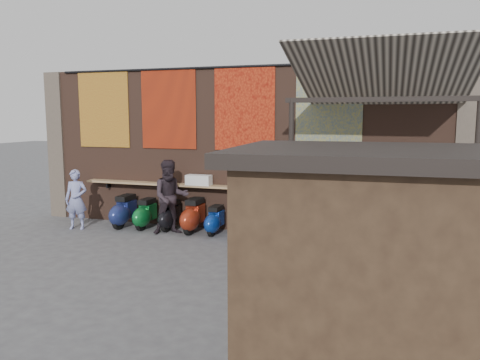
% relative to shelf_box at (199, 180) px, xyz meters
% --- Properties ---
extents(ground, '(70.00, 70.00, 0.00)m').
position_rel_shelf_box_xyz_m(ground, '(0.82, -2.30, -1.25)').
color(ground, '#474749').
rests_on(ground, ground).
extents(brick_wall, '(10.00, 0.40, 4.00)m').
position_rel_shelf_box_xyz_m(brick_wall, '(0.82, 0.40, 0.75)').
color(brick_wall, brown).
rests_on(brick_wall, ground).
extents(pier_left, '(0.50, 0.50, 4.00)m').
position_rel_shelf_box_xyz_m(pier_left, '(-4.38, 0.40, 0.75)').
color(pier_left, '#4C4238').
rests_on(pier_left, ground).
extents(pier_right, '(0.50, 0.50, 4.00)m').
position_rel_shelf_box_xyz_m(pier_right, '(6.02, 0.40, 0.75)').
color(pier_right, '#4C4238').
rests_on(pier_right, ground).
extents(eating_counter, '(8.00, 0.32, 0.05)m').
position_rel_shelf_box_xyz_m(eating_counter, '(0.82, 0.03, -0.15)').
color(eating_counter, '#9E7A51').
rests_on(eating_counter, brick_wall).
extents(shelf_box, '(0.63, 0.27, 0.25)m').
position_rel_shelf_box_xyz_m(shelf_box, '(0.00, 0.00, 0.00)').
color(shelf_box, white).
rests_on(shelf_box, eating_counter).
extents(tapestry_redgold, '(1.50, 0.02, 2.00)m').
position_rel_shelf_box_xyz_m(tapestry_redgold, '(-2.78, 0.18, 1.75)').
color(tapestry_redgold, maroon).
rests_on(tapestry_redgold, brick_wall).
extents(tapestry_sun, '(1.50, 0.02, 2.00)m').
position_rel_shelf_box_xyz_m(tapestry_sun, '(-0.88, 0.18, 1.75)').
color(tapestry_sun, '#F1360E').
rests_on(tapestry_sun, brick_wall).
extents(tapestry_orange, '(1.50, 0.02, 2.00)m').
position_rel_shelf_box_xyz_m(tapestry_orange, '(1.12, 0.18, 1.75)').
color(tapestry_orange, '#B83717').
rests_on(tapestry_orange, brick_wall).
extents(tapestry_multi, '(1.50, 0.02, 2.00)m').
position_rel_shelf_box_xyz_m(tapestry_multi, '(3.12, 0.18, 1.75)').
color(tapestry_multi, navy).
rests_on(tapestry_multi, brick_wall).
extents(hang_rail, '(9.50, 0.06, 0.06)m').
position_rel_shelf_box_xyz_m(hang_rail, '(0.82, 0.17, 2.73)').
color(hang_rail, black).
rests_on(hang_rail, brick_wall).
extents(scooter_stool_0, '(0.38, 0.85, 0.81)m').
position_rel_shelf_box_xyz_m(scooter_stool_0, '(-1.92, -0.35, -0.84)').
color(scooter_stool_0, navy).
rests_on(scooter_stool_0, ground).
extents(scooter_stool_1, '(0.35, 0.78, 0.75)m').
position_rel_shelf_box_xyz_m(scooter_stool_1, '(-1.33, -0.32, -0.88)').
color(scooter_stool_1, '#0D6028').
rests_on(scooter_stool_1, ground).
extents(scooter_stool_2, '(0.34, 0.76, 0.72)m').
position_rel_shelf_box_xyz_m(scooter_stool_2, '(-0.67, -0.26, -0.89)').
color(scooter_stool_2, black).
rests_on(scooter_stool_2, ground).
extents(scooter_stool_3, '(0.39, 0.87, 0.82)m').
position_rel_shelf_box_xyz_m(scooter_stool_3, '(-0.01, -0.32, -0.84)').
color(scooter_stool_3, maroon).
rests_on(scooter_stool_3, ground).
extents(scooter_stool_4, '(0.32, 0.72, 0.68)m').
position_rel_shelf_box_xyz_m(scooter_stool_4, '(0.55, -0.32, -0.91)').
color(scooter_stool_4, navy).
rests_on(scooter_stool_4, ground).
extents(scooter_stool_5, '(0.35, 0.77, 0.73)m').
position_rel_shelf_box_xyz_m(scooter_stool_5, '(1.18, -0.34, -0.89)').
color(scooter_stool_5, navy).
rests_on(scooter_stool_5, ground).
extents(scooter_stool_6, '(0.32, 0.71, 0.68)m').
position_rel_shelf_box_xyz_m(scooter_stool_6, '(1.78, -0.35, -0.91)').
color(scooter_stool_6, black).
rests_on(scooter_stool_6, ground).
extents(scooter_stool_7, '(0.37, 0.81, 0.77)m').
position_rel_shelf_box_xyz_m(scooter_stool_7, '(2.37, -0.26, -0.86)').
color(scooter_stool_7, '#0F4B18').
rests_on(scooter_stool_7, ground).
extents(diner_left, '(0.63, 0.50, 1.51)m').
position_rel_shelf_box_xyz_m(diner_left, '(-2.94, -0.90, -0.50)').
color(diner_left, '#858CC1').
rests_on(diner_left, ground).
extents(diner_right, '(1.10, 1.05, 1.79)m').
position_rel_shelf_box_xyz_m(diner_right, '(-0.49, -0.58, -0.35)').
color(diner_right, '#281F25').
rests_on(diner_right, ground).
extents(shopper_navy, '(0.94, 0.81, 1.52)m').
position_rel_shelf_box_xyz_m(shopper_navy, '(4.18, -2.26, -0.49)').
color(shopper_navy, black).
rests_on(shopper_navy, ground).
extents(shopper_grey, '(1.34, 1.14, 1.80)m').
position_rel_shelf_box_xyz_m(shopper_grey, '(5.27, -3.23, -0.35)').
color(shopper_grey, '#5A5A5F').
rests_on(shopper_grey, ground).
extents(shopper_tan, '(0.89, 0.92, 1.59)m').
position_rel_shelf_box_xyz_m(shopper_tan, '(2.82, -1.99, -0.45)').
color(shopper_tan, '#8E6E5A').
rests_on(shopper_tan, ground).
extents(market_stall, '(2.32, 1.78, 2.43)m').
position_rel_shelf_box_xyz_m(market_stall, '(4.44, -6.37, -0.03)').
color(market_stall, black).
rests_on(market_stall, ground).
extents(stall_roof, '(2.60, 2.05, 0.12)m').
position_rel_shelf_box_xyz_m(stall_roof, '(4.44, -6.37, 1.24)').
color(stall_roof, black).
rests_on(stall_roof, market_stall).
extents(stall_sign, '(1.20, 0.09, 0.50)m').
position_rel_shelf_box_xyz_m(stall_sign, '(4.40, -5.50, 0.51)').
color(stall_sign, gold).
rests_on(stall_sign, market_stall).
extents(stall_shelf, '(1.87, 0.18, 0.06)m').
position_rel_shelf_box_xyz_m(stall_shelf, '(4.40, -5.50, -0.36)').
color(stall_shelf, '#473321').
rests_on(stall_shelf, market_stall).
extents(awning_canvas, '(3.20, 3.28, 0.97)m').
position_rel_shelf_box_xyz_m(awning_canvas, '(4.32, -1.40, 2.30)').
color(awning_canvas, beige).
rests_on(awning_canvas, brick_wall).
extents(awning_ledger, '(3.30, 0.08, 0.12)m').
position_rel_shelf_box_xyz_m(awning_ledger, '(4.32, 0.19, 2.70)').
color(awning_ledger, '#33261C').
rests_on(awning_ledger, brick_wall).
extents(awning_header, '(3.00, 0.08, 0.08)m').
position_rel_shelf_box_xyz_m(awning_header, '(4.32, -2.90, 1.83)').
color(awning_header, black).
rests_on(awning_header, awning_post_left).
extents(awning_post_left, '(0.09, 0.09, 3.10)m').
position_rel_shelf_box_xyz_m(awning_post_left, '(2.92, -2.90, 0.30)').
color(awning_post_left, black).
rests_on(awning_post_left, ground).
extents(awning_post_right, '(0.09, 0.09, 3.10)m').
position_rel_shelf_box_xyz_m(awning_post_right, '(5.72, -2.90, 0.30)').
color(awning_post_right, black).
rests_on(awning_post_right, ground).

